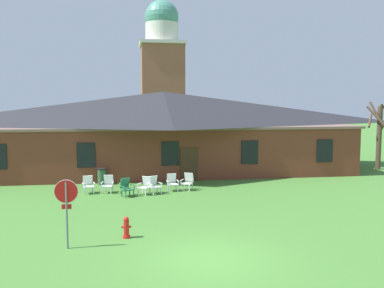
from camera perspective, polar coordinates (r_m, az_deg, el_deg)
name	(u,v)px	position (r m, az deg, el deg)	size (l,w,h in m)	color
ground_plane	(211,259)	(13.62, 2.57, -15.53)	(200.00, 200.00, 0.00)	#477F33
brick_building	(164,130)	(30.78, -3.90, 1.95)	(26.56, 10.40, 5.73)	brown
dome_tower	(162,77)	(49.13, -4.10, 9.22)	(5.18, 5.18, 17.54)	#93563D
stop_sign	(66,200)	(14.68, -16.86, -7.39)	(0.80, 0.09, 2.37)	slate
lawn_chair_by_porch	(88,184)	(23.41, -14.04, -5.38)	(0.73, 0.78, 0.96)	white
lawn_chair_near_door	(108,184)	(23.38, -11.45, -5.34)	(0.71, 0.75, 0.96)	white
lawn_chair_left_end	(127,187)	(22.28, -8.97, -5.84)	(0.82, 0.85, 0.96)	#28704C
lawn_chair_middle	(145,185)	(22.65, -6.44, -5.62)	(0.85, 0.87, 0.96)	white
lawn_chair_right_end	(154,184)	(22.75, -5.22, -5.55)	(0.80, 0.84, 0.96)	white
lawn_chair_far_side	(172,182)	(23.39, -2.74, -5.22)	(0.70, 0.73, 0.96)	white
lawn_chair_under_eave	(188,181)	(23.60, -0.58, -5.12)	(0.83, 0.86, 0.96)	silver
bare_tree_beside_building	(379,132)	(33.45, 24.27, 1.46)	(2.13, 2.11, 5.01)	brown
fire_hydrant	(126,228)	(15.65, -9.00, -11.28)	(0.36, 0.28, 0.79)	red
trash_bin	(102,176)	(25.76, -12.25, -4.34)	(0.56, 0.56, 0.98)	#335638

